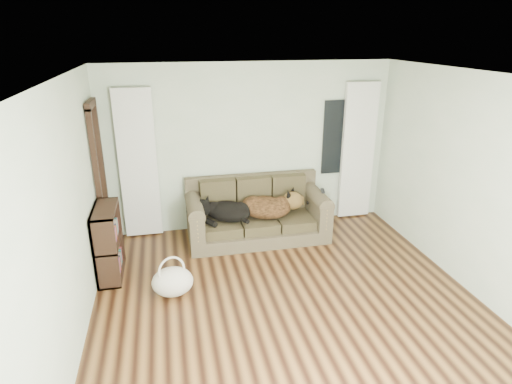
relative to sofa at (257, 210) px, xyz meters
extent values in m
plane|color=black|center=(-0.01, -1.97, -0.45)|extent=(5.00, 5.00, 0.00)
plane|color=white|center=(-0.01, -1.97, 2.15)|extent=(5.00, 5.00, 0.00)
cube|color=beige|center=(-0.01, 0.53, 0.85)|extent=(4.50, 0.04, 2.60)
cube|color=beige|center=(-2.26, -1.97, 0.85)|extent=(0.04, 5.00, 2.60)
cube|color=beige|center=(2.24, -1.97, 0.85)|extent=(0.04, 5.00, 2.60)
cube|color=white|center=(-1.71, 0.45, 0.70)|extent=(0.55, 0.08, 2.25)
cube|color=white|center=(1.79, 0.45, 0.70)|extent=(0.55, 0.08, 2.25)
cube|color=black|center=(1.44, 0.50, 0.95)|extent=(0.50, 0.03, 1.20)
cube|color=black|center=(-2.21, 0.07, 0.60)|extent=(0.07, 0.60, 2.10)
cube|color=brown|center=(0.00, 0.00, 0.00)|extent=(2.10, 0.91, 0.86)
ellipsoid|color=black|center=(-0.49, -0.02, 0.03)|extent=(0.83, 0.76, 0.29)
ellipsoid|color=black|center=(0.17, -0.03, 0.04)|extent=(0.94, 0.82, 0.35)
cube|color=black|center=(1.00, -0.11, 0.28)|extent=(0.09, 0.18, 0.02)
ellipsoid|color=beige|center=(-1.33, -1.31, -0.29)|extent=(0.52, 0.41, 0.36)
cube|color=black|center=(-2.10, -0.66, 0.05)|extent=(0.38, 0.79, 0.94)
camera|label=1|loc=(-1.29, -5.85, 2.55)|focal=30.00mm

